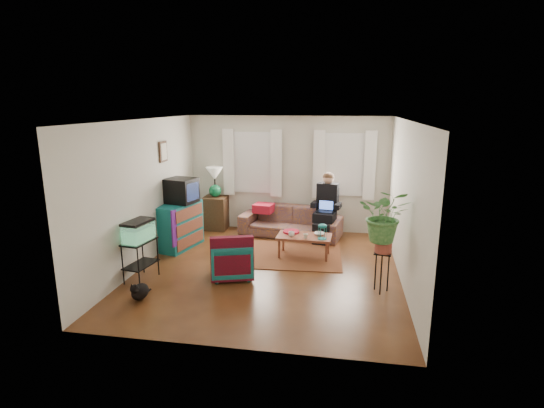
% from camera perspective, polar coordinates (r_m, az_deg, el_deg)
% --- Properties ---
extents(floor, '(4.50, 5.00, 0.01)m').
position_cam_1_polar(floor, '(7.58, -0.52, -8.81)').
color(floor, '#4F2B14').
rests_on(floor, ground).
extents(ceiling, '(4.50, 5.00, 0.01)m').
position_cam_1_polar(ceiling, '(7.02, -0.56, 11.23)').
color(ceiling, white).
rests_on(ceiling, wall_back).
extents(wall_back, '(4.50, 0.01, 2.60)m').
position_cam_1_polar(wall_back, '(9.62, 2.13, 4.03)').
color(wall_back, silver).
rests_on(wall_back, floor).
extents(wall_front, '(4.50, 0.01, 2.60)m').
position_cam_1_polar(wall_front, '(4.84, -5.86, -5.57)').
color(wall_front, silver).
rests_on(wall_front, floor).
extents(wall_left, '(0.01, 5.00, 2.60)m').
position_cam_1_polar(wall_left, '(7.90, -16.82, 1.39)').
color(wall_left, silver).
rests_on(wall_left, floor).
extents(wall_right, '(0.01, 5.00, 2.60)m').
position_cam_1_polar(wall_right, '(7.15, 17.50, 0.11)').
color(wall_right, silver).
rests_on(wall_right, floor).
extents(window_left, '(1.08, 0.04, 1.38)m').
position_cam_1_polar(window_left, '(9.70, -2.59, 5.60)').
color(window_left, white).
rests_on(window_left, wall_back).
extents(window_right, '(1.08, 0.04, 1.38)m').
position_cam_1_polar(window_right, '(9.48, 9.67, 5.24)').
color(window_right, white).
rests_on(window_right, wall_back).
extents(curtains_left, '(1.36, 0.06, 1.50)m').
position_cam_1_polar(curtains_left, '(9.62, -2.69, 5.53)').
color(curtains_left, white).
rests_on(curtains_left, wall_back).
extents(curtains_right, '(1.36, 0.06, 1.50)m').
position_cam_1_polar(curtains_right, '(9.40, 9.66, 5.17)').
color(curtains_right, white).
rests_on(curtains_right, wall_back).
extents(picture_frame, '(0.04, 0.32, 0.40)m').
position_cam_1_polar(picture_frame, '(8.55, -14.38, 6.84)').
color(picture_frame, '#3D2616').
rests_on(picture_frame, wall_left).
extents(area_rug, '(2.08, 1.70, 0.01)m').
position_cam_1_polar(area_rug, '(8.27, 2.28, -6.82)').
color(area_rug, maroon).
rests_on(area_rug, floor).
extents(sofa, '(2.32, 1.24, 0.86)m').
position_cam_1_polar(sofa, '(9.35, 2.52, -1.71)').
color(sofa, brown).
rests_on(sofa, floor).
extents(seated_person, '(0.66, 0.76, 1.31)m').
position_cam_1_polar(seated_person, '(9.10, 7.31, -0.77)').
color(seated_person, black).
rests_on(seated_person, sofa).
extents(side_table, '(0.53, 0.53, 0.76)m').
position_cam_1_polar(side_table, '(9.94, -7.56, -1.17)').
color(side_table, '#3B2516').
rests_on(side_table, floor).
extents(table_lamp, '(0.40, 0.40, 0.70)m').
position_cam_1_polar(table_lamp, '(9.79, -7.69, 2.85)').
color(table_lamp, white).
rests_on(table_lamp, side_table).
extents(dresser, '(0.74, 1.11, 0.92)m').
position_cam_1_polar(dresser, '(8.77, -12.39, -2.84)').
color(dresser, '#125F71').
rests_on(dresser, floor).
extents(crt_tv, '(0.67, 0.63, 0.49)m').
position_cam_1_polar(crt_tv, '(8.67, -12.12, 1.78)').
color(crt_tv, black).
rests_on(crt_tv, dresser).
extents(aquarium_stand, '(0.43, 0.65, 0.67)m').
position_cam_1_polar(aquarium_stand, '(7.39, -17.24, -7.26)').
color(aquarium_stand, black).
rests_on(aquarium_stand, floor).
extents(aquarium, '(0.39, 0.59, 0.36)m').
position_cam_1_polar(aquarium, '(7.23, -17.52, -3.43)').
color(aquarium, '#7FD899').
rests_on(aquarium, aquarium_stand).
extents(black_cat, '(0.25, 0.37, 0.30)m').
position_cam_1_polar(black_cat, '(6.75, -17.33, -10.98)').
color(black_cat, black).
rests_on(black_cat, floor).
extents(armchair, '(0.84, 0.81, 0.70)m').
position_cam_1_polar(armchair, '(7.22, -5.46, -7.08)').
color(armchair, '#12576D').
rests_on(armchair, floor).
extents(serape_throw, '(0.72, 0.37, 0.58)m').
position_cam_1_polar(serape_throw, '(6.92, -5.39, -6.72)').
color(serape_throw, '#9E0A0A').
rests_on(serape_throw, armchair).
extents(coffee_table, '(1.04, 0.60, 0.42)m').
position_cam_1_polar(coffee_table, '(8.15, 4.34, -5.66)').
color(coffee_table, brown).
rests_on(coffee_table, floor).
extents(cup_a, '(0.12, 0.12, 0.09)m').
position_cam_1_polar(cup_a, '(8.01, 2.63, -4.05)').
color(cup_a, white).
rests_on(cup_a, coffee_table).
extents(cup_b, '(0.10, 0.10, 0.09)m').
position_cam_1_polar(cup_b, '(7.90, 4.53, -4.33)').
color(cup_b, beige).
rests_on(cup_b, coffee_table).
extents(bowl, '(0.21, 0.21, 0.05)m').
position_cam_1_polar(bowl, '(8.13, 6.40, -4.00)').
color(bowl, white).
rests_on(bowl, coffee_table).
extents(snack_tray, '(0.33, 0.33, 0.04)m').
position_cam_1_polar(snack_tray, '(8.24, 2.58, -3.73)').
color(snack_tray, '#B21414').
rests_on(snack_tray, coffee_table).
extents(birdcage, '(0.17, 0.17, 0.30)m').
position_cam_1_polar(birdcage, '(7.87, 6.78, -3.68)').
color(birdcage, '#115B6B').
rests_on(birdcage, coffee_table).
extents(plant_stand, '(0.32, 0.32, 0.65)m').
position_cam_1_polar(plant_stand, '(6.84, 14.52, -8.86)').
color(plant_stand, black).
rests_on(plant_stand, floor).
extents(potted_plant, '(0.84, 0.75, 0.83)m').
position_cam_1_polar(potted_plant, '(6.59, 14.91, -2.58)').
color(potted_plant, '#599947').
rests_on(potted_plant, plant_stand).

